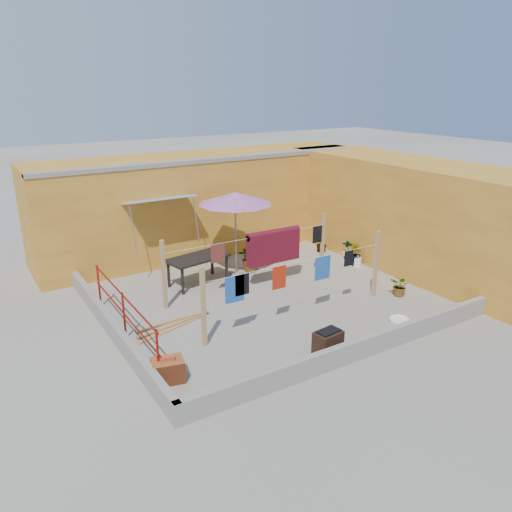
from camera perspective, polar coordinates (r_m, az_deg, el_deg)
name	(u,v)px	position (r m, az deg, el deg)	size (l,w,h in m)	color
ground	(266,298)	(13.23, 1.18, -4.81)	(80.00, 80.00, 0.00)	#9E998E
wall_back	(203,202)	(16.86, -6.12, 6.13)	(11.00, 3.27, 3.21)	gold
wall_right	(409,214)	(16.01, 17.07, 4.66)	(2.40, 9.00, 3.20)	gold
parapet_front	(361,348)	(10.63, 11.93, -10.26)	(8.30, 0.16, 0.44)	gray
parapet_left	(112,328)	(11.64, -16.09, -7.93)	(0.16, 7.30, 0.44)	gray
red_railing	(123,309)	(11.30, -14.91, -5.83)	(0.05, 4.20, 1.10)	maroon
clothesline_rig	(274,251)	(13.56, 2.02, 0.52)	(5.09, 2.35, 1.80)	tan
patio_umbrella	(235,199)	(14.21, -2.39, 6.56)	(2.21, 2.21, 2.54)	gray
outdoor_table	(198,259)	(13.98, -6.69, -0.39)	(1.84, 1.15, 0.81)	black
brick_stack	(168,370)	(9.83, -10.04, -12.71)	(0.69, 0.57, 0.53)	#A64926
lumber_pile	(172,324)	(11.88, -9.57, -7.70)	(1.99, 0.67, 0.12)	tan
brazier	(328,342)	(10.68, 8.22, -9.68)	(0.63, 0.46, 0.52)	#311E13
white_basin	(399,320)	(12.42, 16.07, -7.04)	(0.49, 0.49, 0.08)	white
water_jug_a	(346,257)	(16.07, 10.26, -0.13)	(0.22, 0.22, 0.35)	white
water_jug_b	(358,262)	(15.71, 11.53, -0.67)	(0.22, 0.22, 0.35)	white
green_hose	(279,248)	(17.05, 2.60, 0.87)	(0.55, 0.55, 0.08)	#1A7119
plant_back_a	(251,257)	(14.98, -0.60, -0.12)	(0.78, 0.67, 0.86)	#185016
plant_back_b	(321,243)	(16.85, 7.48, 1.47)	(0.34, 0.34, 0.61)	#185016
plant_right_a	(348,251)	(15.96, 10.44, 0.56)	(0.39, 0.27, 0.75)	#185016
plant_right_b	(356,254)	(15.69, 11.38, 0.23)	(0.43, 0.34, 0.77)	#185016
plant_right_c	(400,286)	(13.78, 16.18, -3.30)	(0.52, 0.45, 0.57)	#185016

